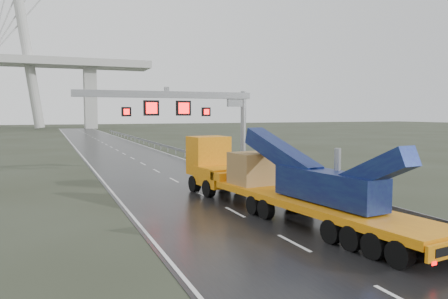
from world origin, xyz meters
name	(u,v)px	position (x,y,z in m)	size (l,w,h in m)	color
ground	(270,231)	(0.00, 0.00, 0.00)	(400.00, 400.00, 0.00)	#2B2F21
road	(124,154)	(0.00, 40.00, 0.01)	(11.00, 200.00, 0.02)	black
guardrail	(193,154)	(6.10, 30.00, 0.70)	(0.20, 140.00, 1.40)	gray
sign_gantry	(191,109)	(2.10, 17.99, 5.61)	(14.90, 1.20, 7.42)	#B0B0AB
heavy_haul_truck	(265,178)	(1.88, 4.22, 1.74)	(4.98, 19.26, 4.48)	orange
exit_sign_pair	(270,159)	(7.25, 13.64, 1.66)	(1.38, 0.20, 2.37)	gray
striped_barrier	(258,169)	(7.40, 16.03, 0.55)	(0.65, 0.35, 1.11)	red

